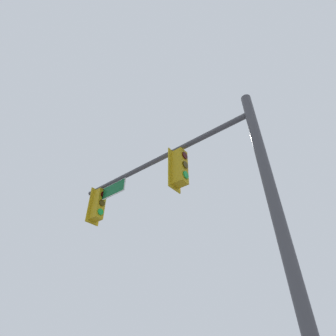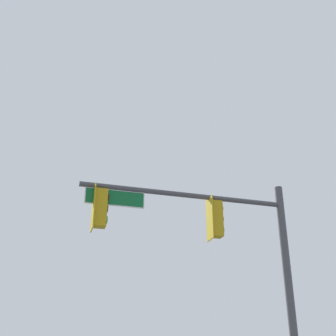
{
  "view_description": "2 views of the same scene",
  "coord_description": "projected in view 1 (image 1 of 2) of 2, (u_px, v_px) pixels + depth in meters",
  "views": [
    {
      "loc": [
        -6.28,
        -0.38,
        1.68
      ],
      "look_at": [
        -2.85,
        -7.92,
        7.76
      ],
      "focal_mm": 28.0,
      "sensor_mm": 36.0,
      "label": 1
    },
    {
      "loc": [
        3.75,
        4.99,
        1.54
      ],
      "look_at": [
        -3.26,
        -7.12,
        7.97
      ],
      "focal_mm": 50.0,
      "sensor_mm": 36.0,
      "label": 2
    }
  ],
  "objects": [
    {
      "name": "signal_pole_near",
      "position": [
        185.0,
        196.0,
        6.61
      ],
      "size": [
        6.26,
        1.79,
        7.25
      ],
      "color": "#47474C",
      "rests_on": "ground_plane"
    }
  ]
}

